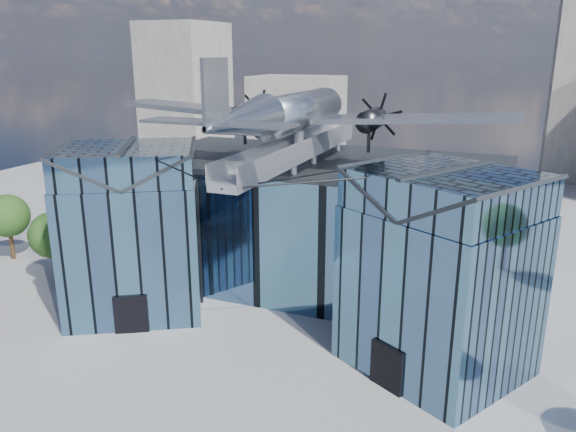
% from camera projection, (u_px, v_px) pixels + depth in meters
% --- Properties ---
extents(ground_plane, '(120.00, 120.00, 0.00)m').
position_uv_depth(ground_plane, '(277.00, 325.00, 38.07)').
color(ground_plane, gray).
extents(museum, '(32.88, 24.50, 17.60)m').
position_uv_depth(museum, '(307.00, 224.00, 41.67)').
color(museum, '#456A8C').
rests_on(museum, ground).
extents(bg_towers, '(77.00, 24.50, 26.00)m').
position_uv_depth(bg_towers, '(426.00, 109.00, 79.56)').
color(bg_towers, gray).
rests_on(bg_towers, ground).
extents(tree_plaza_w, '(4.17, 4.17, 5.90)m').
position_uv_depth(tree_plaza_w, '(8.00, 216.00, 49.12)').
color(tree_plaza_w, '#322214').
rests_on(tree_plaza_w, ground).
extents(tree_side_w, '(4.58, 4.58, 5.78)m').
position_uv_depth(tree_side_w, '(53.00, 235.00, 44.28)').
color(tree_side_w, '#322214').
rests_on(tree_side_w, ground).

